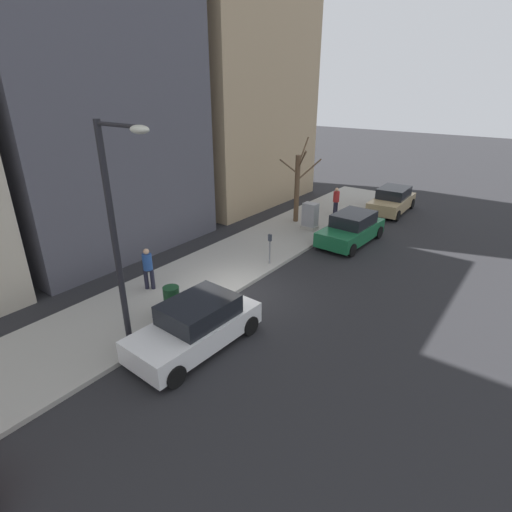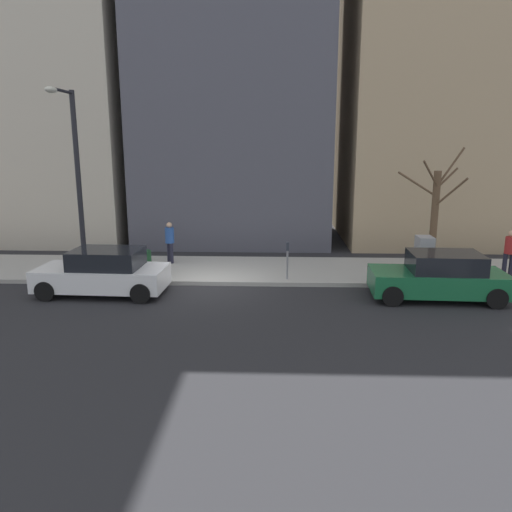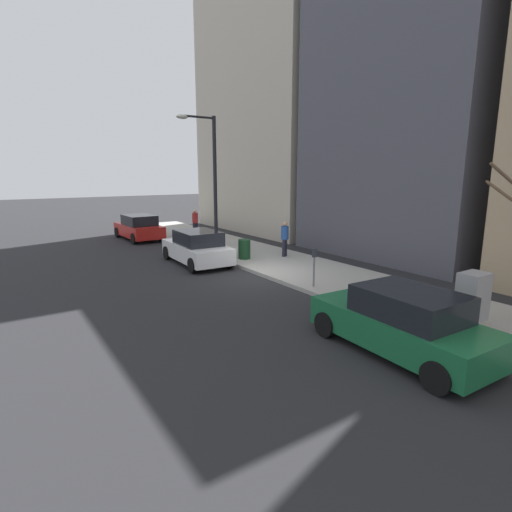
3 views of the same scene
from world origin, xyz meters
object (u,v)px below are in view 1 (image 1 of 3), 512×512
object	(u,v)px
pedestrian_midblock	(148,267)
bare_tree	(297,185)
parked_car_tan	(392,200)
parked_car_green	(351,229)
parking_meter	(270,246)
trash_bin	(172,299)
utility_box	(310,216)
streetlamp	(118,224)
pedestrian_near_meter	(336,200)
office_block_center	(55,28)
parked_car_white	(196,325)

from	to	relation	value
pedestrian_midblock	bare_tree	bearing A→B (deg)	-126.11
parked_car_tan	parked_car_green	distance (m)	6.41
parking_meter	bare_tree	xyz separation A→B (m)	(2.12, -5.71, 1.26)
trash_bin	pedestrian_midblock	bearing A→B (deg)	-17.13
parked_car_tan	parking_meter	bearing A→B (deg)	80.70
parked_car_green	parking_meter	distance (m)	5.10
utility_box	streetlamp	world-z (taller)	streetlamp
utility_box	trash_bin	bearing A→B (deg)	92.22
streetlamp	pedestrian_near_meter	distance (m)	15.75
office_block_center	utility_box	bearing A→B (deg)	-139.49
pedestrian_near_meter	parked_car_white	bearing A→B (deg)	10.88
parking_meter	trash_bin	distance (m)	5.31
parked_car_white	utility_box	bearing A→B (deg)	-75.61
parking_meter	utility_box	world-z (taller)	utility_box
trash_bin	pedestrian_near_meter	bearing A→B (deg)	-88.30
parked_car_tan	parked_car_white	distance (m)	17.32
utility_box	streetlamp	bearing A→B (deg)	94.70
parking_meter	utility_box	bearing A→B (deg)	-80.41
bare_tree	parked_car_white	bearing A→B (deg)	107.25
parked_car_green	pedestrian_near_meter	distance (m)	4.14
utility_box	parked_car_white	bearing A→B (deg)	102.15
streetlamp	bare_tree	size ratio (longest dim) A/B	1.41
parked_car_tan	parked_car_white	xyz separation A→B (m)	(-0.07, 17.32, 0.00)
utility_box	pedestrian_near_meter	distance (m)	3.08
parked_car_white	pedestrian_midblock	distance (m)	4.15
parked_car_white	pedestrian_midblock	size ratio (longest dim) A/B	2.57
streetlamp	pedestrian_near_meter	xyz separation A→B (m)	(1.02, -15.45, -2.93)
pedestrian_midblock	trash_bin	bearing A→B (deg)	127.99
parked_car_tan	pedestrian_midblock	xyz separation A→B (m)	(3.82, 15.92, 0.35)
parked_car_green	parking_meter	bearing A→B (deg)	73.41
parked_car_tan	pedestrian_near_meter	size ratio (longest dim) A/B	2.56
streetlamp	office_block_center	world-z (taller)	office_block_center
pedestrian_midblock	office_block_center	world-z (taller)	office_block_center
parked_car_tan	bare_tree	size ratio (longest dim) A/B	0.92
pedestrian_midblock	parked_car_tan	bearing A→B (deg)	-138.36
parked_car_white	bare_tree	xyz separation A→B (m)	(3.67, -11.81, 1.50)
parked_car_white	pedestrian_near_meter	world-z (taller)	pedestrian_near_meter
parked_car_white	office_block_center	distance (m)	14.78
parked_car_tan	office_block_center	world-z (taller)	office_block_center
parked_car_green	streetlamp	distance (m)	12.68
parked_car_white	streetlamp	world-z (taller)	streetlamp
utility_box	bare_tree	distance (m)	2.00
parked_car_tan	pedestrian_midblock	world-z (taller)	pedestrian_midblock
parked_car_green	trash_bin	distance (m)	10.31
parked_car_white	streetlamp	xyz separation A→B (m)	(1.38, 1.25, 3.28)
parked_car_green	pedestrian_near_meter	xyz separation A→B (m)	(2.49, -3.28, 0.35)
utility_box	pedestrian_midblock	world-z (taller)	pedestrian_midblock
bare_tree	office_block_center	bearing A→B (deg)	47.40
parked_car_white	office_block_center	xyz separation A→B (m)	(11.24, -3.57, 8.90)
utility_box	office_block_center	xyz separation A→B (m)	(8.85, 7.56, 8.79)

